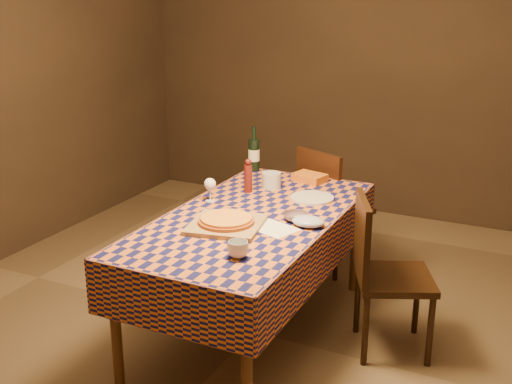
# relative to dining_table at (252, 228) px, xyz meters

# --- Properties ---
(room) EXTENTS (5.00, 5.10, 2.70)m
(room) POSITION_rel_dining_table_xyz_m (0.00, 0.00, 0.66)
(room) COLOR brown
(room) RESTS_ON ground
(dining_table) EXTENTS (0.94, 1.84, 0.77)m
(dining_table) POSITION_rel_dining_table_xyz_m (0.00, 0.00, 0.00)
(dining_table) COLOR brown
(dining_table) RESTS_ON ground
(cutting_board) EXTENTS (0.46, 0.46, 0.02)m
(cutting_board) POSITION_rel_dining_table_xyz_m (-0.05, -0.22, 0.09)
(cutting_board) COLOR #A07E4B
(cutting_board) RESTS_ON dining_table
(pizza) EXTENTS (0.37, 0.37, 0.03)m
(pizza) POSITION_rel_dining_table_xyz_m (-0.05, -0.22, 0.12)
(pizza) COLOR #9B4719
(pizza) RESTS_ON cutting_board
(pepper_mill) EXTENTS (0.06, 0.06, 0.22)m
(pepper_mill) POSITION_rel_dining_table_xyz_m (-0.22, 0.39, 0.18)
(pepper_mill) COLOR #501412
(pepper_mill) RESTS_ON dining_table
(bowl) EXTENTS (0.17, 0.17, 0.04)m
(bowl) POSITION_rel_dining_table_xyz_m (0.26, 0.03, 0.10)
(bowl) COLOR #684E58
(bowl) RESTS_ON dining_table
(wine_glass) EXTENTS (0.08, 0.08, 0.15)m
(wine_glass) POSITION_rel_dining_table_xyz_m (-0.35, 0.12, 0.18)
(wine_glass) COLOR white
(wine_glass) RESTS_ON dining_table
(wine_bottle) EXTENTS (0.11, 0.11, 0.32)m
(wine_bottle) POSITION_rel_dining_table_xyz_m (-0.41, 0.86, 0.20)
(wine_bottle) COLOR black
(wine_bottle) RESTS_ON dining_table
(deli_tub) EXTENTS (0.14, 0.14, 0.10)m
(deli_tub) POSITION_rel_dining_table_xyz_m (-0.12, 0.53, 0.13)
(deli_tub) COLOR silver
(deli_tub) RESTS_ON dining_table
(takeout_container) EXTENTS (0.24, 0.20, 0.05)m
(takeout_container) POSITION_rel_dining_table_xyz_m (0.05, 0.78, 0.10)
(takeout_container) COLOR #C46619
(takeout_container) RESTS_ON dining_table
(white_plate) EXTENTS (0.28, 0.28, 0.02)m
(white_plate) POSITION_rel_dining_table_xyz_m (0.21, 0.43, 0.08)
(white_plate) COLOR silver
(white_plate) RESTS_ON dining_table
(tumbler) EXTENTS (0.12, 0.12, 0.08)m
(tumbler) POSITION_rel_dining_table_xyz_m (0.20, -0.57, 0.12)
(tumbler) COLOR silver
(tumbler) RESTS_ON dining_table
(flour_patch) EXTENTS (0.30, 0.27, 0.00)m
(flour_patch) POSITION_rel_dining_table_xyz_m (0.20, -0.14, 0.08)
(flour_patch) COLOR white
(flour_patch) RESTS_ON dining_table
(flour_bag) EXTENTS (0.21, 0.16, 0.06)m
(flour_bag) POSITION_rel_dining_table_xyz_m (0.36, -0.01, 0.10)
(flour_bag) COLOR #A5B4D3
(flour_bag) RESTS_ON dining_table
(chair_far) EXTENTS (0.56, 0.56, 0.93)m
(chair_far) POSITION_rel_dining_table_xyz_m (0.09, 1.08, -0.17)
(chair_far) COLOR black
(chair_far) RESTS_ON ground
(chair_right) EXTENTS (0.56, 0.56, 0.93)m
(chair_right) POSITION_rel_dining_table_xyz_m (0.74, 0.16, -0.17)
(chair_right) COLOR black
(chair_right) RESTS_ON ground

